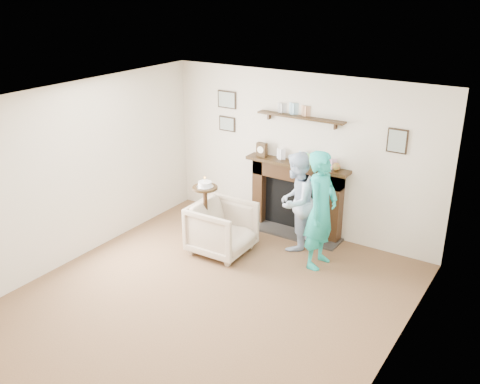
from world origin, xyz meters
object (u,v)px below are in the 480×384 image
armchair (222,252)px  woman (318,264)px  man (294,246)px  pedestal_table (205,206)px

armchair → woman: size_ratio=0.50×
man → woman: 0.60m
woman → man: bearing=62.2°
armchair → man: bearing=-50.0°
man → pedestal_table: bearing=-55.2°
armchair → pedestal_table: (-0.22, -0.09, 0.71)m
armchair → pedestal_table: pedestal_table is taller
armchair → man: (0.82, 0.72, 0.00)m
woman → armchair: bearing=108.5°
armchair → man: 1.09m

